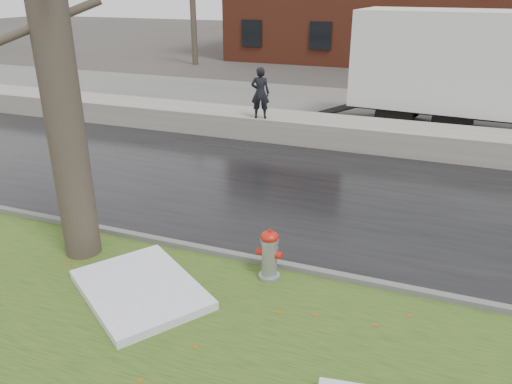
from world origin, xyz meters
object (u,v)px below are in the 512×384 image
(fire_hydrant, at_px, (270,252))
(worker, at_px, (260,93))
(box_truck, at_px, (493,72))
(tree, at_px, (50,27))

(fire_hydrant, bearing_deg, worker, 113.22)
(box_truck, xyz_separation_m, worker, (-6.63, -3.29, -0.52))
(fire_hydrant, height_order, worker, worker)
(box_truck, bearing_deg, tree, -117.49)
(tree, distance_m, box_truck, 13.40)
(tree, distance_m, worker, 8.29)
(box_truck, bearing_deg, worker, -148.58)
(box_truck, height_order, worker, box_truck)
(fire_hydrant, distance_m, tree, 4.96)
(worker, bearing_deg, tree, 72.49)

